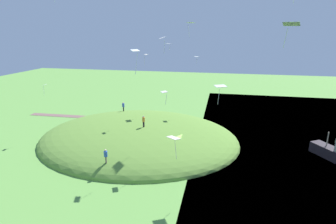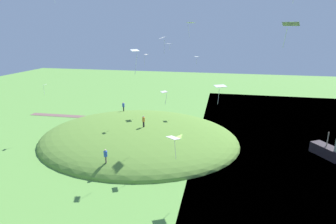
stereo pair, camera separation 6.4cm
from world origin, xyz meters
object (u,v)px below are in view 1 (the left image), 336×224
Objects in this scene: person_with_child at (106,154)px; kite_3 at (163,39)px; kite_8 at (169,44)px; kite_6 at (44,86)px; kite_4 at (191,23)px; kite_13 at (146,55)px; kite_2 at (197,57)px; kite_9 at (291,25)px; kite_5 at (174,139)px; person_walking_path at (144,120)px; kite_1 at (135,53)px; kite_12 at (164,92)px; kite_0 at (220,87)px; person_on_hilltop at (123,106)px.

kite_3 reaches higher than person_with_child.
kite_6 is at bearing 30.55° from kite_8.
kite_13 is (7.24, -2.63, -4.62)m from kite_4.
kite_2 is 0.91× the size of kite_9.
kite_8 is 6.73m from kite_13.
kite_5 reaches higher than person_with_child.
person_walking_path is 0.97× the size of kite_1.
kite_8 is 0.87× the size of kite_12.
kite_9 is 27.39m from kite_13.
kite_3 is 15.11m from kite_5.
person_with_child is 20.64m from kite_4.
kite_8 is (9.37, -19.18, 3.49)m from kite_0.
kite_5 is 11.12m from kite_12.
kite_0 reaches higher than kite_6.
kite_2 is 16.36m from kite_12.
kite_13 reaches higher than person_with_child.
kite_13 is at bearing -173.66° from person_on_hilltop.
kite_3 is at bearing 64.17° from kite_4.
kite_0 is (-17.96, 18.28, 7.90)m from person_on_hilltop.
kite_0 is 1.30× the size of kite_9.
person_on_hilltop is 0.89× the size of kite_3.
kite_3 is (7.20, -4.92, 4.67)m from kite_0.
kite_13 reaches higher than kite_12.
kite_9 reaches higher than kite_1.
kite_12 is at bearing 173.01° from person_on_hilltop.
kite_4 is at bearing -66.57° from kite_0.
person_with_child is at bearing -25.27° from kite_9.
kite_5 is at bearing 65.18° from kite_0.
person_with_child is 0.90× the size of kite_3.
kite_1 reaches higher than kite_13.
person_with_child is 0.98× the size of kite_1.
kite_4 reaches higher than kite_9.
kite_1 is 1.10× the size of kite_12.
kite_8 is at bearing -127.64° from person_on_hilltop.
kite_2 reaches higher than kite_6.
kite_0 is at bearing 162.21° from kite_6.
kite_6 is (27.12, -8.70, -2.65)m from kite_0.
kite_3 is 21.56m from kite_6.
person_on_hilltop is 29.99m from kite_5.
kite_0 is at bearing 79.61° from person_with_child.
person_on_hilltop is 1.11× the size of kite_9.
kite_3 is 1.22× the size of kite_13.
kite_4 is 8.98m from kite_13.
kite_12 is at bearing 74.27° from kite_4.
kite_2 reaches higher than kite_0.
kite_9 is at bearing 115.33° from kite_0.
person_on_hilltop is 16.40m from kite_2.
person_on_hilltop is 14.29m from kite_8.
kite_2 reaches higher than kite_12.
kite_0 is 8.83m from kite_5.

